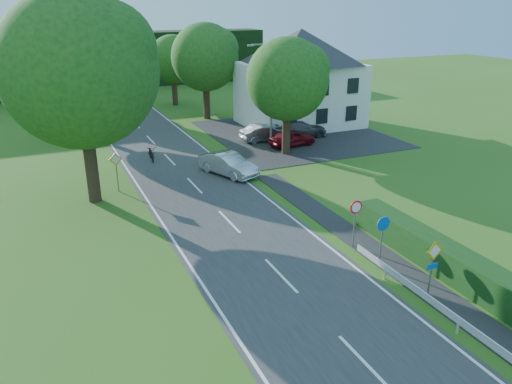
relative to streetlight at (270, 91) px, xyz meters
name	(u,v)px	position (x,y,z in m)	size (l,w,h in m)	color
road	(216,208)	(-8.06, -10.00, -4.44)	(7.00, 80.00, 0.04)	#333335
parking_pad	(295,134)	(3.94, 3.00, -4.44)	(14.00, 16.00, 0.04)	#242427
line_edge_left	(159,218)	(-11.31, -10.00, -4.42)	(0.12, 80.00, 0.01)	white
line_edge_right	(269,199)	(-4.81, -10.00, -4.42)	(0.12, 80.00, 0.01)	white
line_centre	(216,208)	(-8.06, -10.00, -4.42)	(0.12, 80.00, 0.01)	white
tree_main	(83,101)	(-14.06, -6.00, 1.36)	(9.40, 9.40, 11.64)	#1A4B16
tree_left_far	(76,85)	(-13.06, 10.00, -0.17)	(7.00, 7.00, 8.58)	#1A4B16
tree_right_far	(206,72)	(-1.06, 12.00, 0.08)	(7.40, 7.40, 9.09)	#1A4B16
tree_left_back	(70,71)	(-12.56, 22.00, -0.43)	(6.60, 6.60, 8.07)	#1A4B16
tree_right_back	(174,70)	(-2.06, 20.00, -0.68)	(6.20, 6.20, 7.56)	#1A4B16
tree_right_mid	(287,97)	(0.44, -2.00, -0.17)	(7.00, 7.00, 8.58)	#1A4B16
treeline_right	(157,58)	(-0.06, 36.00, -0.96)	(30.00, 5.00, 7.00)	black
house_white	(300,77)	(5.94, 6.00, -0.06)	(10.60, 8.40, 8.60)	white
streetlight	(270,91)	(0.00, 0.00, 0.00)	(2.03, 0.18, 8.00)	slate
sign_priority_right	(433,260)	(-3.76, -22.02, -2.67)	(0.78, 0.09, 2.59)	slate
sign_roundabout	(382,232)	(-3.76, -19.02, -2.79)	(0.64, 0.08, 2.37)	slate
sign_speed_limit	(355,213)	(-3.76, -17.03, -2.70)	(0.64, 0.11, 2.37)	slate
sign_priority_left	(116,165)	(-12.56, -5.02, -2.75)	(0.78, 0.09, 2.44)	slate
moving_car	(228,164)	(-5.36, -4.90, -3.70)	(1.54, 4.41, 1.45)	silver
motorcycle	(151,153)	(-9.26, 0.45, -3.88)	(0.72, 2.06, 1.08)	black
parked_car_red	(292,138)	(1.82, -0.38, -3.77)	(1.54, 3.83, 1.31)	maroon
parked_car_silver_a	(265,133)	(0.50, 1.94, -3.75)	(1.42, 4.08, 1.35)	#9D9EA2
parked_car_grey	(299,129)	(3.79, 2.00, -3.74)	(1.91, 4.71, 1.37)	#4F4E53
parked_car_silver_b	(311,123)	(5.83, 3.61, -3.79)	(2.12, 4.59, 1.28)	#B7B6BD
parasol	(283,118)	(3.71, 5.00, -3.42)	(2.19, 2.23, 2.01)	#A6190D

